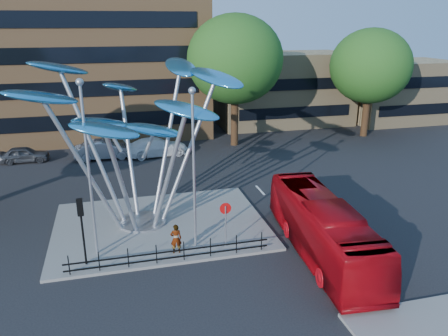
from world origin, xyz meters
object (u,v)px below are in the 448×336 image
object	(u,v)px
traffic_light_island	(81,218)
red_bus	(322,228)
pedestrian	(176,239)
leaf_sculpture	(133,108)
parked_car_right	(157,147)
parked_car_mid	(104,150)
tree_right	(235,60)
tree_far	(371,66)
street_lamp_right	(194,156)
parked_car_left	(24,154)
no_entry_sign_island	(226,217)
street_lamp_left	(87,155)

from	to	relation	value
traffic_light_island	red_bus	world-z (taller)	traffic_light_island
pedestrian	leaf_sculpture	bearing A→B (deg)	-66.65
leaf_sculpture	parked_car_right	bearing A→B (deg)	79.90
red_bus	pedestrian	distance (m)	7.41
leaf_sculpture	parked_car_mid	xyz separation A→B (m)	(-2.08, 13.76, -6.05)
tree_right	tree_far	world-z (taller)	tree_right
red_bus	pedestrian	size ratio (longest dim) A/B	6.70
red_bus	parked_car_mid	size ratio (longest dim) A/B	2.11
leaf_sculpture	street_lamp_right	world-z (taller)	leaf_sculpture
parked_car_mid	parked_car_left	bearing A→B (deg)	82.18
tree_right	no_entry_sign_island	world-z (taller)	tree_right
red_bus	parked_car_mid	distance (m)	22.40
traffic_light_island	pedestrian	world-z (taller)	traffic_light_island
street_lamp_right	leaf_sculpture	bearing A→B (deg)	124.91
leaf_sculpture	traffic_light_island	world-z (taller)	leaf_sculpture
street_lamp_right	no_entry_sign_island	distance (m)	3.64
tree_far	red_bus	size ratio (longest dim) A/B	1.03
pedestrian	no_entry_sign_island	bearing A→B (deg)	-175.77
pedestrian	parked_car_right	xyz separation A→B (m)	(0.94, 17.74, -0.13)
tree_far	pedestrian	world-z (taller)	tree_far
street_lamp_left	parked_car_mid	size ratio (longest dim) A/B	1.77
parked_car_mid	traffic_light_island	bearing A→B (deg)	175.94
traffic_light_island	pedestrian	distance (m)	4.72
leaf_sculpture	street_lamp_left	xyz separation A→B (m)	(-2.43, -3.18, -1.52)
no_entry_sign_island	parked_car_mid	distance (m)	18.98
street_lamp_left	traffic_light_island	bearing A→B (deg)	-116.57
tree_far	parked_car_left	xyz separation A→B (m)	(-32.69, -0.82, -6.43)
street_lamp_right	pedestrian	xyz separation A→B (m)	(-1.09, -0.50, -4.16)
no_entry_sign_island	pedestrian	xyz separation A→B (m)	(-2.59, -0.02, -0.88)
leaf_sculpture	parked_car_left	world-z (taller)	leaf_sculpture
tree_right	red_bus	world-z (taller)	tree_right
leaf_sculpture	parked_car_right	world-z (taller)	leaf_sculpture
pedestrian	tree_far	bearing A→B (deg)	-135.33
street_lamp_right	parked_car_right	distance (m)	17.77
parked_car_mid	parked_car_right	bearing A→B (deg)	-93.91
traffic_light_island	parked_car_mid	xyz separation A→B (m)	(0.85, 17.94, -1.79)
street_lamp_right	parked_car_mid	xyz separation A→B (m)	(-4.65, 17.44, -4.27)
tree_right	traffic_light_island	xyz separation A→B (m)	(-13.00, -19.50, -5.42)
parked_car_right	street_lamp_left	bearing A→B (deg)	156.40
leaf_sculpture	no_entry_sign_island	size ratio (longest dim) A/B	5.19
tree_far	leaf_sculpture	world-z (taller)	tree_far
parked_car_right	no_entry_sign_island	bearing A→B (deg)	177.87
leaf_sculpture	pedestrian	xyz separation A→B (m)	(1.48, -4.18, -5.94)
no_entry_sign_island	parked_car_left	world-z (taller)	no_entry_sign_island
street_lamp_left	parked_car_right	world-z (taller)	street_lamp_left
tree_far	pedestrian	bearing A→B (deg)	-139.20
tree_right	parked_car_left	size ratio (longest dim) A/B	3.06
parked_car_left	red_bus	bearing A→B (deg)	-139.61
traffic_light_island	no_entry_sign_island	world-z (taller)	traffic_light_island
parked_car_left	street_lamp_left	bearing A→B (deg)	-160.62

